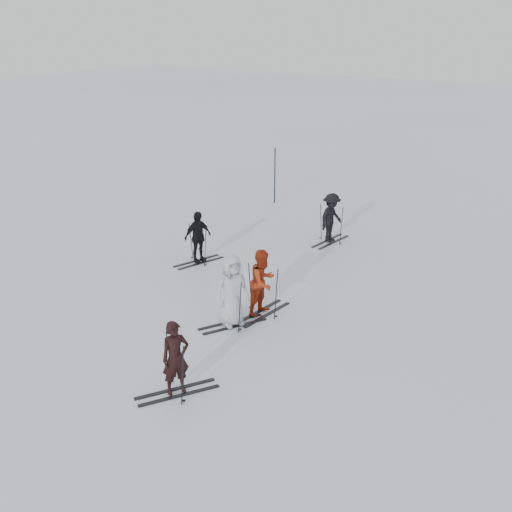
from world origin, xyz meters
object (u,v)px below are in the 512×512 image
Objects in this scene: skier_near_dark at (176,359)px; skier_red at (263,283)px; piste_marker at (275,176)px; skier_grey at (232,291)px; skier_uphill_left at (198,238)px; skier_uphill_far at (331,218)px.

skier_near_dark is 0.91× the size of skier_red.
piste_marker is (-6.01, 12.80, 0.35)m from skier_near_dark.
skier_uphill_left is (-3.40, 2.81, -0.10)m from skier_grey.
skier_grey is at bearing -167.35° from skier_uphill_far.
skier_red is at bearing -58.48° from piste_marker.
skier_grey is (-0.90, 3.09, 0.12)m from skier_near_dark.
piste_marker is (-5.11, 9.71, 0.23)m from skier_grey.
skier_near_dark is 14.14m from piste_marker.
skier_grey reaches higher than skier_near_dark.
piste_marker is at bearing 59.56° from skier_uphill_far.
skier_uphill_far is at bearing -15.45° from skier_uphill_left.
skier_red is 1.07× the size of skier_uphill_left.
skier_red is 1.04× the size of skier_uphill_far.
skier_uphill_far is (-0.96, 6.81, -0.07)m from skier_grey.
skier_uphill_left is (-4.30, 5.89, 0.02)m from skier_near_dark.
piste_marker reaches higher than skier_near_dark.
skier_uphill_far is at bearing 15.70° from skier_red.
skier_grey is at bearing -113.58° from skier_uphill_left.
skier_uphill_left reaches higher than skier_near_dark.
skier_red is 10.29m from piste_marker.
piste_marker is at bearing 35.37° from skier_red.
skier_near_dark is 10.07m from skier_uphill_far.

